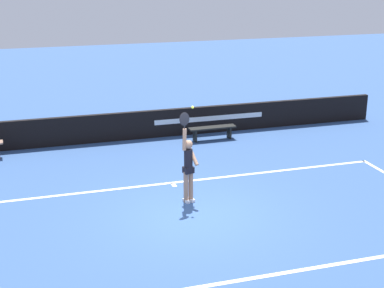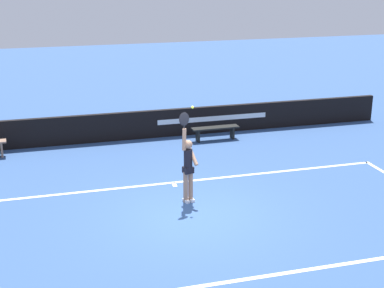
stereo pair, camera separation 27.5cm
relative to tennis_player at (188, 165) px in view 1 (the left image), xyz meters
name	(u,v)px [view 1 (the left image)]	position (x,y,z in m)	size (l,w,h in m)	color
ground_plane	(195,214)	(-0.07, -0.78, -0.98)	(60.00, 60.00, 0.00)	#304F84
court_lines	(201,222)	(-0.07, -1.25, -0.98)	(12.36, 5.35, 0.00)	white
back_wall	(140,125)	(-0.06, 5.66, -0.50)	(17.86, 0.18, 0.97)	black
tennis_player	(188,165)	(0.00, 0.00, 0.00)	(0.49, 0.43, 2.39)	#9D755B
tennis_ball	(193,107)	(0.13, 0.06, 1.48)	(0.07, 0.07, 0.07)	#CFDC32
courtside_bench_near	(212,130)	(2.27, 4.80, -0.62)	(1.65, 0.39, 0.46)	black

